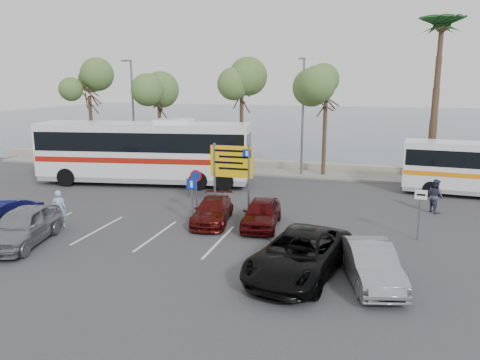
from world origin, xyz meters
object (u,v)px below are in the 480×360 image
(suv_black, at_px, (299,254))
(car_red, at_px, (262,213))
(direction_sign, at_px, (232,167))
(car_silver_b, at_px, (371,264))
(pedestrian_far, at_px, (435,196))
(street_lamp_left, at_px, (133,108))
(coach_bus_left, at_px, (144,154))
(pedestrian_near, at_px, (59,209))
(car_silver_a, at_px, (22,226))
(street_lamp_right, at_px, (303,111))
(car_maroon, at_px, (213,211))

(suv_black, bearing_deg, car_red, 128.77)
(direction_sign, distance_m, car_silver_b, 9.76)
(pedestrian_far, bearing_deg, car_red, 92.95)
(street_lamp_left, relative_size, coach_bus_left, 0.57)
(coach_bus_left, bearing_deg, pedestrian_far, -6.82)
(direction_sign, height_order, car_red, direction_sign)
(car_red, distance_m, pedestrian_near, 9.37)
(car_silver_a, distance_m, pedestrian_near, 2.44)
(street_lamp_right, xyz_separation_m, pedestrian_near, (-9.05, -14.59, -3.73))
(car_maroon, bearing_deg, suv_black, -54.16)
(direction_sign, bearing_deg, suv_black, -56.20)
(suv_black, relative_size, pedestrian_near, 3.15)
(car_red, bearing_deg, street_lamp_right, 85.18)
(street_lamp_right, bearing_deg, car_silver_b, -73.98)
(street_lamp_left, bearing_deg, car_maroon, -48.70)
(car_maroon, distance_m, car_red, 2.40)
(car_silver_a, xyz_separation_m, car_red, (8.99, 5.00, -0.11))
(suv_black, bearing_deg, pedestrian_far, 72.63)
(direction_sign, distance_m, car_maroon, 2.55)
(coach_bus_left, distance_m, car_maroon, 9.97)
(direction_sign, bearing_deg, car_silver_b, -44.21)
(direction_sign, relative_size, car_silver_b, 0.87)
(direction_sign, relative_size, suv_black, 0.65)
(car_silver_a, relative_size, car_red, 1.17)
(coach_bus_left, relative_size, car_silver_b, 3.38)
(car_red, xyz_separation_m, pedestrian_near, (-9.01, -2.57, 0.21))
(coach_bus_left, height_order, pedestrian_far, coach_bus_left)
(pedestrian_far, bearing_deg, car_silver_a, 92.00)
(street_lamp_left, height_order, direction_sign, street_lamp_left)
(direction_sign, xyz_separation_m, suv_black, (4.48, -6.70, -1.67))
(direction_sign, distance_m, car_silver_a, 9.85)
(coach_bus_left, distance_m, pedestrian_far, 17.66)
(street_lamp_left, distance_m, car_red, 18.11)
(street_lamp_right, relative_size, suv_black, 1.46)
(pedestrian_far, bearing_deg, suv_black, 122.72)
(pedestrian_far, bearing_deg, street_lamp_left, 43.10)
(direction_sign, bearing_deg, coach_bus_left, 145.24)
(car_red, height_order, car_silver_b, car_silver_b)
(car_silver_a, relative_size, car_silver_b, 1.10)
(car_silver_b, bearing_deg, car_silver_a, 165.36)
(street_lamp_right, distance_m, pedestrian_near, 17.56)
(car_silver_a, xyz_separation_m, car_silver_b, (13.92, 0.00, -0.09))
(direction_sign, relative_size, car_silver_a, 0.79)
(street_lamp_left, xyz_separation_m, street_lamp_right, (13.00, 0.00, 0.00))
(car_red, height_order, pedestrian_far, pedestrian_far)
(car_silver_a, bearing_deg, pedestrian_far, 17.50)
(car_maroon, xyz_separation_m, suv_black, (4.93, -5.00, 0.18))
(street_lamp_right, relative_size, direction_sign, 2.23)
(car_silver_a, distance_m, car_red, 10.29)
(street_lamp_left, distance_m, direction_sign, 15.24)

